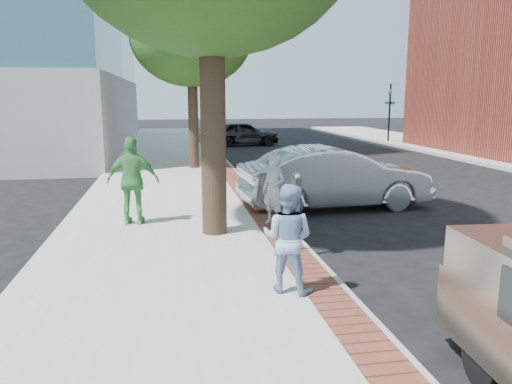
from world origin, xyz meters
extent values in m
plane|color=black|center=(0.00, 0.00, 0.00)|extent=(120.00, 120.00, 0.00)
cube|color=#9E9991|center=(-1.50, 8.00, 0.07)|extent=(5.00, 60.00, 0.15)
cube|color=brown|center=(0.70, 8.00, 0.15)|extent=(0.60, 60.00, 0.01)
cube|color=gray|center=(1.05, 8.00, 0.07)|extent=(0.10, 60.00, 0.15)
cylinder|color=black|center=(0.90, 22.00, 1.90)|extent=(0.12, 0.12, 3.80)
imported|color=black|center=(0.90, 22.00, 3.00)|extent=(0.18, 0.15, 0.90)
cube|color=#1E7238|center=(0.90, 22.00, 2.60)|extent=(0.70, 0.03, 0.18)
cylinder|color=black|center=(12.50, 22.00, 1.90)|extent=(0.12, 0.12, 3.80)
imported|color=black|center=(12.50, 22.00, 3.00)|extent=(0.18, 0.15, 0.90)
cube|color=#1E7238|center=(12.50, 22.00, 2.60)|extent=(0.70, 0.03, 0.18)
cylinder|color=black|center=(-0.60, 1.90, 2.35)|extent=(0.52, 0.52, 4.40)
cylinder|color=black|center=(-0.50, 12.00, 2.08)|extent=(0.40, 0.40, 3.85)
ellipsoid|color=#1D4112|center=(-0.50, 12.00, 5.32)|extent=(4.80, 4.80, 3.94)
cylinder|color=gray|center=(0.77, 0.35, 0.72)|extent=(0.07, 0.07, 1.15)
cube|color=#2D3030|center=(0.77, 0.26, 1.42)|extent=(0.12, 0.14, 0.24)
cube|color=#2D3030|center=(0.77, 0.44, 1.42)|extent=(0.12, 0.14, 0.24)
sphere|color=#3F8C4C|center=(0.77, 0.26, 1.57)|extent=(0.11, 0.11, 0.11)
sphere|color=#3F8C4C|center=(0.77, 0.44, 1.57)|extent=(0.11, 0.11, 0.11)
imported|color=#B0B1B5|center=(0.77, 2.37, 0.95)|extent=(0.66, 0.69, 1.59)
imported|color=#7E99C3|center=(0.16, -1.51, 0.96)|extent=(0.99, 0.93, 1.61)
imported|color=#459948|center=(-2.32, 2.96, 1.14)|extent=(1.21, 0.62, 1.97)
imported|color=#BABCC2|center=(2.87, 4.34, 0.84)|extent=(5.20, 2.15, 1.68)
imported|color=black|center=(3.08, 22.39, 0.75)|extent=(4.52, 2.08, 1.50)
cylinder|color=black|center=(1.66, -4.07, 0.30)|extent=(0.24, 0.60, 0.59)
cube|color=black|center=(2.47, -3.20, 0.97)|extent=(1.47, 0.11, 0.37)
camera|label=1|loc=(-1.51, -8.35, 2.99)|focal=35.00mm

